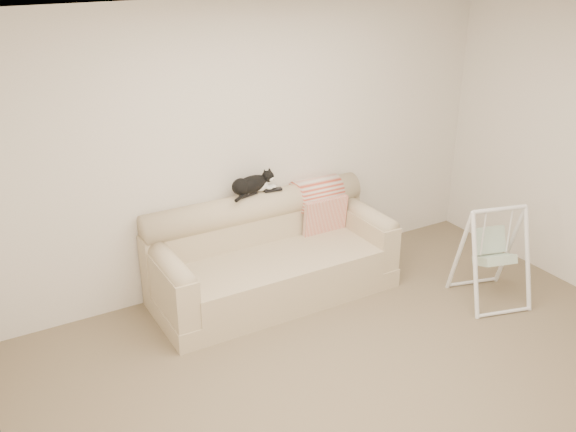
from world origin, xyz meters
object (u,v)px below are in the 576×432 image
object	(u,v)px
sofa	(270,257)
tuxedo_cat	(252,184)
remote_a	(248,194)
baby_swing	(493,254)
remote_b	(273,190)

from	to	relation	value
sofa	tuxedo_cat	size ratio (longest dim) A/B	4.42
sofa	remote_a	size ratio (longest dim) A/B	11.78
baby_swing	tuxedo_cat	bearing A→B (deg)	141.76
tuxedo_cat	sofa	bearing A→B (deg)	-79.46
sofa	baby_swing	world-z (taller)	baby_swing
tuxedo_cat	baby_swing	world-z (taller)	tuxedo_cat
sofa	remote_b	xyz separation A→B (m)	(0.16, 0.22, 0.56)
baby_swing	remote_b	bearing A→B (deg)	138.49
sofa	remote_b	bearing A→B (deg)	53.73
sofa	remote_b	world-z (taller)	remote_b
remote_b	baby_swing	world-z (taller)	remote_b
remote_b	remote_a	bearing A→B (deg)	177.39
baby_swing	sofa	bearing A→B (deg)	146.36
remote_b	tuxedo_cat	xyz separation A→B (m)	(-0.21, 0.02, 0.09)
remote_a	tuxedo_cat	xyz separation A→B (m)	(0.04, 0.01, 0.09)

